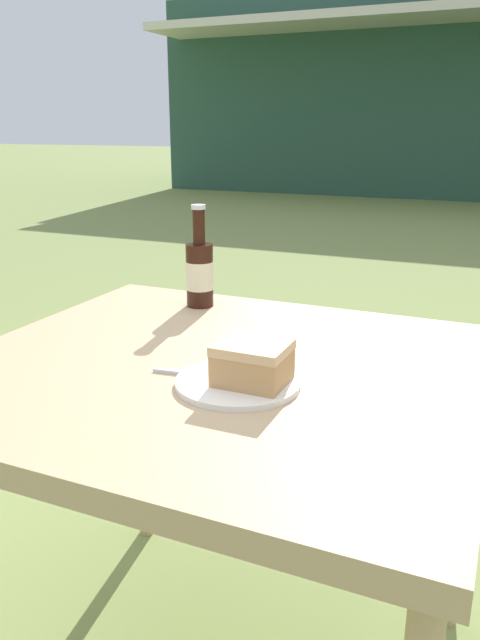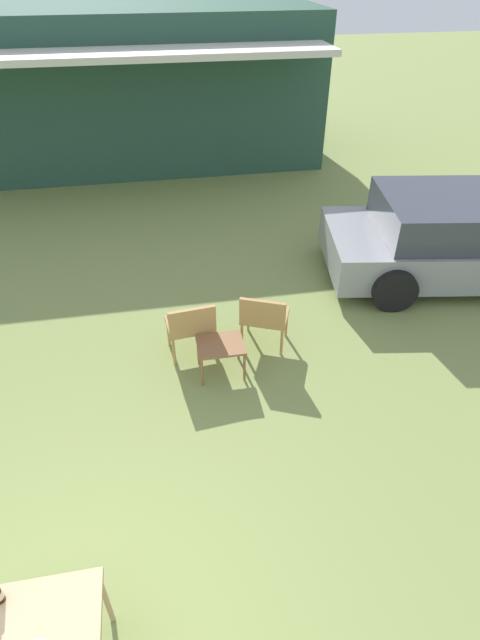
{
  "view_description": "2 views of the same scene",
  "coord_description": "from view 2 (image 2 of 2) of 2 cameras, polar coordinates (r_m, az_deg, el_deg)",
  "views": [
    {
      "loc": [
        0.45,
        -0.93,
        1.13
      ],
      "look_at": [
        0.0,
        0.1,
        0.78
      ],
      "focal_mm": 35.0,
      "sensor_mm": 36.0,
      "label": 1
    },
    {
      "loc": [
        1.09,
        -1.46,
        4.19
      ],
      "look_at": [
        1.87,
        2.83,
        0.9
      ],
      "focal_mm": 28.0,
      "sensor_mm": 36.0,
      "label": 2
    }
  ],
  "objects": [
    {
      "name": "cabin_building",
      "position": [
        13.02,
        -17.6,
        24.07
      ],
      "size": [
        10.49,
        4.93,
        3.17
      ],
      "color": "#284C3D",
      "rests_on": "ground_plane"
    },
    {
      "name": "parked_car",
      "position": [
        8.37,
        23.99,
        8.56
      ],
      "size": [
        4.38,
        2.56,
        1.29
      ],
      "rotation": [
        0.0,
        0.0,
        -0.16
      ],
      "color": "gray",
      "rests_on": "ground_plane"
    },
    {
      "name": "wicker_chair_cushioned",
      "position": [
        6.13,
        -5.66,
        -0.35
      ],
      "size": [
        0.61,
        0.5,
        0.79
      ],
      "rotation": [
        0.0,
        0.0,
        3.25
      ],
      "color": "#B2844C",
      "rests_on": "ground_plane"
    },
    {
      "name": "wicker_chair_plain",
      "position": [
        6.23,
        2.77,
        0.49
      ],
      "size": [
        0.7,
        0.63,
        0.79
      ],
      "rotation": [
        0.0,
        0.0,
        2.73
      ],
      "color": "#B2844C",
      "rests_on": "ground_plane"
    },
    {
      "name": "garden_side_table",
      "position": [
        5.9,
        -2.25,
        -3.12
      ],
      "size": [
        0.55,
        0.45,
        0.44
      ],
      "color": "brown",
      "rests_on": "ground_plane"
    }
  ]
}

